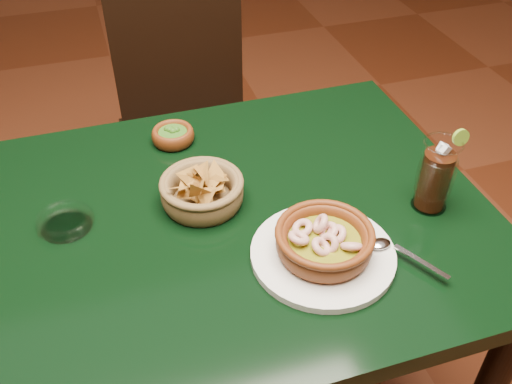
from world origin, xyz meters
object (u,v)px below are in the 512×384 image
object	(u,v)px
dining_chair	(189,124)
cola_drink	(436,176)
dining_table	(187,259)
shrimp_plate	(324,244)
chip_basket	(202,191)

from	to	relation	value
dining_chair	cola_drink	distance (m)	0.92
dining_table	shrimp_plate	xyz separation A→B (m)	(0.22, -0.16, 0.13)
shrimp_plate	chip_basket	world-z (taller)	chip_basket
dining_chair	cola_drink	xyz separation A→B (m)	(0.33, -0.80, 0.32)
cola_drink	dining_chair	bearing A→B (deg)	112.11
dining_table	shrimp_plate	distance (m)	0.30
shrimp_plate	dining_table	bearing A→B (deg)	143.82
dining_table	chip_basket	distance (m)	0.15
shrimp_plate	cola_drink	world-z (taller)	cola_drink
dining_table	shrimp_plate	world-z (taller)	shrimp_plate
shrimp_plate	cola_drink	distance (m)	0.27
dining_table	dining_chair	size ratio (longest dim) A/B	1.30
shrimp_plate	dining_chair	bearing A→B (deg)	94.65
dining_chair	chip_basket	size ratio (longest dim) A/B	4.67
dining_table	chip_basket	bearing A→B (deg)	44.45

